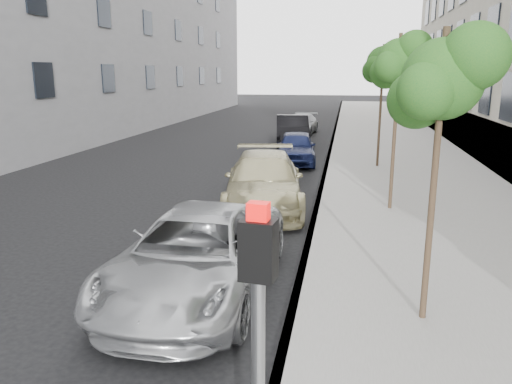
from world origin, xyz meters
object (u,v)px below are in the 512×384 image
(suv, at_px, (264,181))
(sedan_rear, at_px, (301,124))
(tree_near, at_px, (445,80))
(signal_pole, at_px, (258,349))
(tree_far, at_px, (384,63))
(tree_mid, at_px, (400,61))
(minivan, at_px, (197,254))
(sedan_black, at_px, (292,131))
(sedan_blue, at_px, (296,147))

(suv, xyz_separation_m, sedan_rear, (-0.54, 17.82, -0.15))
(tree_near, bearing_deg, sedan_rear, 99.70)
(signal_pole, bearing_deg, suv, 106.15)
(tree_far, bearing_deg, tree_near, -90.00)
(tree_mid, xyz_separation_m, suv, (-3.60, -0.06, -3.35))
(minivan, height_order, sedan_rear, minivan)
(minivan, height_order, sedan_black, sedan_black)
(tree_far, height_order, sedan_black, tree_far)
(tree_mid, xyz_separation_m, minivan, (-3.82, -5.97, -3.39))
(tree_far, relative_size, signal_pole, 1.68)
(tree_mid, height_order, minivan, tree_mid)
(sedan_black, height_order, sedan_rear, sedan_black)
(signal_pole, distance_m, sedan_rear, 28.71)
(signal_pole, bearing_deg, tree_near, 73.72)
(signal_pole, xyz_separation_m, sedan_rear, (-2.28, 28.59, -1.34))
(sedan_blue, bearing_deg, tree_near, -81.33)
(tree_mid, xyz_separation_m, tree_far, (0.00, 6.50, 0.06))
(minivan, xyz_separation_m, sedan_blue, (0.41, 13.25, -0.04))
(signal_pole, bearing_deg, sedan_blue, 101.87)
(sedan_black, bearing_deg, tree_near, -85.88)
(tree_near, height_order, signal_pole, tree_near)
(minivan, bearing_deg, tree_far, 74.23)
(tree_far, height_order, signal_pole, tree_far)
(tree_near, relative_size, signal_pole, 1.51)
(signal_pole, bearing_deg, tree_mid, 87.23)
(sedan_black, relative_size, sedan_rear, 1.12)
(tree_near, bearing_deg, sedan_blue, 103.90)
(tree_near, relative_size, tree_mid, 0.92)
(tree_near, xyz_separation_m, sedan_rear, (-4.14, 24.26, -3.13))
(tree_near, height_order, sedan_rear, tree_near)
(suv, distance_m, sedan_black, 12.68)
(tree_mid, bearing_deg, sedan_blue, 115.09)
(suv, bearing_deg, tree_far, 52.74)
(signal_pole, distance_m, minivan, 5.38)
(tree_mid, bearing_deg, sedan_black, 108.26)
(sedan_blue, relative_size, sedan_black, 0.84)
(sedan_black, bearing_deg, tree_mid, -79.90)
(tree_near, distance_m, sedan_rear, 24.81)
(sedan_blue, bearing_deg, tree_far, -18.10)
(suv, xyz_separation_m, sedan_blue, (0.19, 7.34, -0.09))
(sedan_blue, xyz_separation_m, sedan_rear, (-0.74, 10.48, -0.06))
(tree_near, bearing_deg, minivan, 172.13)
(minivan, xyz_separation_m, sedan_rear, (-0.33, 23.73, -0.11))
(minivan, relative_size, sedan_rear, 1.23)
(tree_mid, distance_m, sedan_blue, 8.74)
(tree_near, distance_m, tree_mid, 6.51)
(sedan_rear, bearing_deg, suv, -83.64)
(tree_near, height_order, tree_far, tree_far)
(tree_mid, bearing_deg, sedan_rear, 103.14)
(tree_near, relative_size, sedan_black, 0.91)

